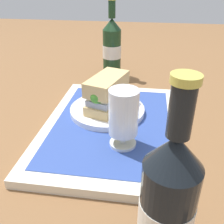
# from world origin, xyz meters

# --- Properties ---
(ground_plane) EXTENTS (3.00, 3.00, 0.00)m
(ground_plane) POSITION_xyz_m (0.00, 0.00, 0.00)
(ground_plane) COLOR brown
(tray) EXTENTS (0.44, 0.32, 0.02)m
(tray) POSITION_xyz_m (0.00, 0.00, 0.01)
(tray) COLOR beige
(tray) RESTS_ON ground_plane
(placemat) EXTENTS (0.38, 0.27, 0.00)m
(placemat) POSITION_xyz_m (0.00, 0.00, 0.02)
(placemat) COLOR #2D4793
(placemat) RESTS_ON tray
(plate) EXTENTS (0.19, 0.19, 0.01)m
(plate) POSITION_xyz_m (-0.05, -0.02, 0.03)
(plate) COLOR white
(plate) RESTS_ON placemat
(sandwich) EXTENTS (0.14, 0.10, 0.08)m
(sandwich) POSITION_xyz_m (-0.04, -0.02, 0.08)
(sandwich) COLOR tan
(sandwich) RESTS_ON plate
(beer_glass) EXTENTS (0.06, 0.06, 0.12)m
(beer_glass) POSITION_xyz_m (0.08, 0.04, 0.09)
(beer_glass) COLOR silver
(beer_glass) RESTS_ON placemat
(beer_bottle) EXTENTS (0.07, 0.07, 0.27)m
(beer_bottle) POSITION_xyz_m (0.31, 0.11, 0.10)
(beer_bottle) COLOR black
(beer_bottle) RESTS_ON ground_plane
(second_bottle) EXTENTS (0.07, 0.07, 0.27)m
(second_bottle) POSITION_xyz_m (-0.37, -0.05, 0.10)
(second_bottle) COLOR #19381E
(second_bottle) RESTS_ON ground_plane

